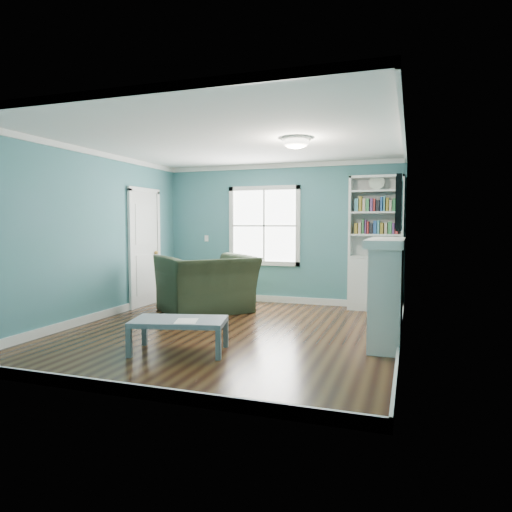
% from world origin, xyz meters
% --- Properties ---
extents(floor, '(5.00, 5.00, 0.00)m').
position_xyz_m(floor, '(0.00, 0.00, 0.00)').
color(floor, black).
rests_on(floor, ground).
extents(room_walls, '(5.00, 5.00, 5.00)m').
position_xyz_m(room_walls, '(0.00, 0.00, 1.58)').
color(room_walls, teal).
rests_on(room_walls, ground).
extents(trim, '(4.50, 5.00, 2.60)m').
position_xyz_m(trim, '(0.00, 0.00, 1.24)').
color(trim, white).
rests_on(trim, ground).
extents(window, '(1.40, 0.06, 1.50)m').
position_xyz_m(window, '(-0.30, 2.49, 1.45)').
color(window, white).
rests_on(window, room_walls).
extents(bookshelf, '(0.90, 0.35, 2.31)m').
position_xyz_m(bookshelf, '(1.77, 2.30, 0.92)').
color(bookshelf, silver).
rests_on(bookshelf, ground).
extents(fireplace, '(0.44, 1.58, 1.30)m').
position_xyz_m(fireplace, '(2.08, 0.20, 0.64)').
color(fireplace, black).
rests_on(fireplace, ground).
extents(tv, '(0.06, 1.10, 0.65)m').
position_xyz_m(tv, '(2.20, 0.20, 1.72)').
color(tv, black).
rests_on(tv, fireplace).
extents(door, '(0.12, 0.98, 2.17)m').
position_xyz_m(door, '(-2.22, 1.40, 1.07)').
color(door, silver).
rests_on(door, ground).
extents(ceiling_fixture, '(0.38, 0.38, 0.15)m').
position_xyz_m(ceiling_fixture, '(0.90, 0.10, 2.55)').
color(ceiling_fixture, white).
rests_on(ceiling_fixture, room_walls).
extents(light_switch, '(0.08, 0.01, 0.12)m').
position_xyz_m(light_switch, '(-1.50, 2.48, 1.20)').
color(light_switch, white).
rests_on(light_switch, room_walls).
extents(recliner, '(1.69, 1.72, 1.28)m').
position_xyz_m(recliner, '(-0.90, 1.20, 0.64)').
color(recliner, black).
rests_on(recliner, ground).
extents(coffee_table, '(1.17, 0.82, 0.39)m').
position_xyz_m(coffee_table, '(-0.18, -1.11, 0.34)').
color(coffee_table, '#535E63').
rests_on(coffee_table, ground).
extents(paper_sheet, '(0.32, 0.36, 0.00)m').
position_xyz_m(paper_sheet, '(-0.04, -1.19, 0.39)').
color(paper_sheet, white).
rests_on(paper_sheet, coffee_table).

